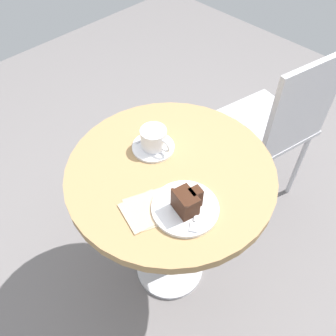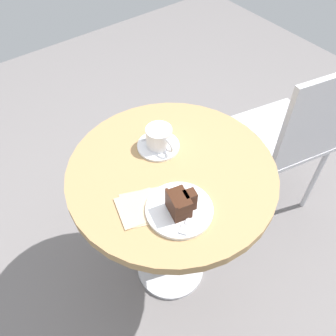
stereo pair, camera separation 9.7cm
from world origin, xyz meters
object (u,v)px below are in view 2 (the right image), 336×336
saucer (158,146)px  coffee_cup (159,137)px  cake_plate (179,210)px  teaspoon (158,134)px  fork (187,220)px  cafe_chair (295,133)px  cake_slice (180,203)px  napkin (141,208)px

saucer → coffee_cup: coffee_cup is taller
cake_plate → teaspoon: bearing=155.5°
teaspoon → fork: size_ratio=0.83×
cafe_chair → cake_slice: bearing=21.1°
coffee_cup → cake_plate: coffee_cup is taller
saucer → coffee_cup: bearing=68.6°
cafe_chair → teaspoon: bearing=-5.0°
saucer → cafe_chair: size_ratio=0.16×
cake_slice → fork: bearing=-5.7°
saucer → coffee_cup: size_ratio=1.21×
saucer → fork: bearing=-20.8°
coffee_cup → cake_plate: bearing=-23.7°
coffee_cup → saucer: bearing=-111.4°
cake_plate → napkin: bearing=-132.0°
cake_slice → cafe_chair: (-0.12, 0.73, -0.23)m
saucer → cake_plate: 0.27m
cake_plate → fork: size_ratio=1.73×
cake_plate → cafe_chair: (-0.11, 0.73, -0.19)m
coffee_cup → teaspoon: coffee_cup is taller
coffee_cup → napkin: (0.17, -0.19, -0.04)m
cake_plate → napkin: (-0.08, -0.08, -0.00)m
coffee_cup → fork: bearing=-21.6°
teaspoon → cake_slice: cake_slice is taller
coffee_cup → fork: 0.32m
cake_slice → cafe_chair: size_ratio=0.10×
teaspoon → cake_slice: size_ratio=1.09×
fork → cafe_chair: (-0.16, 0.73, -0.20)m
cake_plate → cafe_chair: bearing=98.6°
teaspoon → coffee_cup: bearing=-111.0°
cake_plate → napkin: 0.11m
fork → cafe_chair: 0.78m
teaspoon → cake_slice: (0.30, -0.14, 0.04)m
cake_plate → napkin: size_ratio=1.17×
teaspoon → napkin: teaspoon is taller
saucer → cake_plate: size_ratio=0.73×
cake_slice → napkin: bearing=-135.3°
fork → saucer: bearing=-146.2°
fork → napkin: size_ratio=0.68×
coffee_cup → cafe_chair: bearing=77.3°
cake_plate → cake_slice: bearing=-24.2°
cake_plate → fork: bearing=-8.5°
saucer → cafe_chair: cafe_chair is taller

